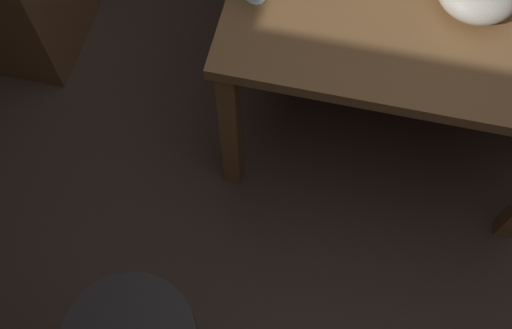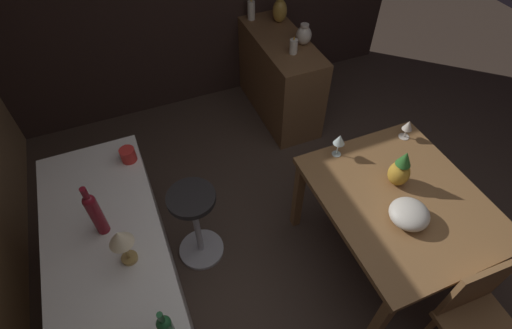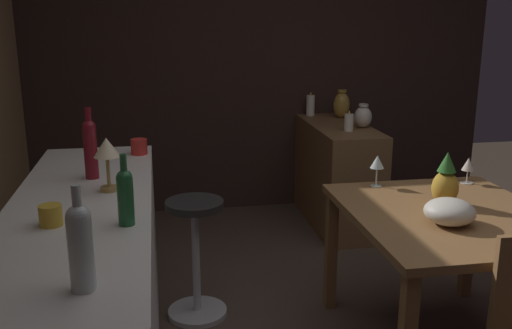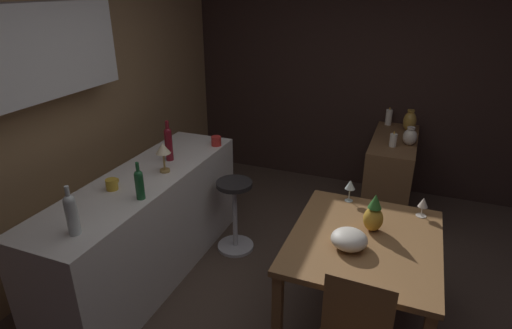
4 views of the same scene
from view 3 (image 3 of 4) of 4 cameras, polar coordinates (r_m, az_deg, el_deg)
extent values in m
cube|color=#33231E|center=(4.92, -1.76, 10.48)|extent=(0.10, 4.40, 2.60)
cube|color=olive|center=(2.95, 18.68, -4.90)|extent=(1.12, 0.96, 0.04)
cube|color=olive|center=(3.36, 7.46, -8.54)|extent=(0.06, 0.06, 0.70)
cube|color=olive|center=(3.69, 20.36, -7.16)|extent=(0.06, 0.06, 0.70)
cube|color=silver|center=(2.70, -16.43, -12.83)|extent=(2.10, 0.60, 0.90)
cube|color=brown|center=(4.67, 8.05, -1.00)|extent=(1.10, 0.44, 0.82)
cylinder|color=#262323|center=(3.15, -6.13, -3.97)|extent=(0.32, 0.32, 0.04)
cylinder|color=silver|center=(3.27, -5.97, -9.49)|extent=(0.04, 0.04, 0.64)
cylinder|color=silver|center=(3.42, -5.82, -14.34)|extent=(0.34, 0.34, 0.03)
cylinder|color=silver|center=(3.27, 11.82, -2.07)|extent=(0.06, 0.06, 0.00)
cylinder|color=silver|center=(3.26, 11.87, -1.19)|extent=(0.01, 0.01, 0.10)
cone|color=silver|center=(3.23, 11.95, 0.26)|extent=(0.08, 0.08, 0.07)
cylinder|color=silver|center=(3.47, 20.17, -1.71)|extent=(0.07, 0.07, 0.00)
cylinder|color=silver|center=(3.46, 20.22, -1.11)|extent=(0.01, 0.01, 0.07)
cone|color=silver|center=(3.44, 20.33, 0.04)|extent=(0.07, 0.07, 0.07)
ellipsoid|color=gold|center=(3.03, 18.25, -2.23)|extent=(0.13, 0.13, 0.17)
cone|color=#2D6B28|center=(3.00, 18.46, 0.26)|extent=(0.09, 0.09, 0.10)
ellipsoid|color=beige|center=(2.77, 18.66, -4.45)|extent=(0.23, 0.23, 0.12)
cylinder|color=maroon|center=(2.86, -16.08, 1.13)|extent=(0.06, 0.06, 0.25)
sphere|color=maroon|center=(2.84, -16.27, 3.61)|extent=(0.06, 0.06, 0.06)
cylinder|color=maroon|center=(2.83, -16.35, 4.73)|extent=(0.03, 0.03, 0.07)
cylinder|color=silver|center=(1.73, -16.96, -8.49)|extent=(0.07, 0.07, 0.22)
sphere|color=silver|center=(1.69, -17.24, -5.03)|extent=(0.07, 0.07, 0.07)
cylinder|color=silver|center=(1.67, -17.40, -3.15)|extent=(0.03, 0.03, 0.07)
cylinder|color=#1E592D|center=(2.21, -12.81, -3.60)|extent=(0.06, 0.06, 0.18)
sphere|color=#1E592D|center=(2.18, -12.94, -1.31)|extent=(0.06, 0.06, 0.06)
cylinder|color=#1E592D|center=(2.17, -13.03, 0.07)|extent=(0.02, 0.02, 0.07)
cylinder|color=red|center=(3.31, -11.53, 1.74)|extent=(0.09, 0.09, 0.09)
torus|color=red|center=(3.36, -11.52, 2.03)|extent=(0.05, 0.01, 0.05)
cylinder|color=gold|center=(2.30, -19.70, -4.77)|extent=(0.09, 0.09, 0.08)
torus|color=gold|center=(2.35, -19.50, -4.23)|extent=(0.05, 0.01, 0.05)
cylinder|color=#A58447|center=(2.67, -14.35, -2.34)|extent=(0.08, 0.08, 0.02)
cylinder|color=#A58447|center=(2.65, -14.46, -0.70)|extent=(0.02, 0.02, 0.14)
cone|color=beige|center=(2.62, -14.61, 1.67)|extent=(0.12, 0.12, 0.09)
cylinder|color=white|center=(4.94, 5.43, 5.86)|extent=(0.07, 0.07, 0.17)
ellipsoid|color=yellow|center=(4.93, 5.46, 6.99)|extent=(0.01, 0.01, 0.03)
cylinder|color=white|center=(4.33, 9.19, 4.13)|extent=(0.07, 0.07, 0.13)
ellipsoid|color=yellow|center=(4.32, 9.24, 5.11)|extent=(0.01, 0.01, 0.03)
ellipsoid|color=beige|center=(4.47, 10.57, 4.65)|extent=(0.13, 0.13, 0.16)
cylinder|color=beige|center=(4.46, 10.63, 5.81)|extent=(0.07, 0.07, 0.02)
ellipsoid|color=#B78C38|center=(4.86, 8.49, 5.86)|extent=(0.14, 0.14, 0.22)
cylinder|color=#B78C38|center=(4.85, 8.54, 7.24)|extent=(0.07, 0.07, 0.02)
camera|label=1|loc=(2.66, -10.72, 23.37)|focal=41.90mm
camera|label=2|loc=(1.74, -12.44, 47.84)|focal=26.97mm
camera|label=4|loc=(1.68, 86.10, 22.96)|focal=29.25mm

